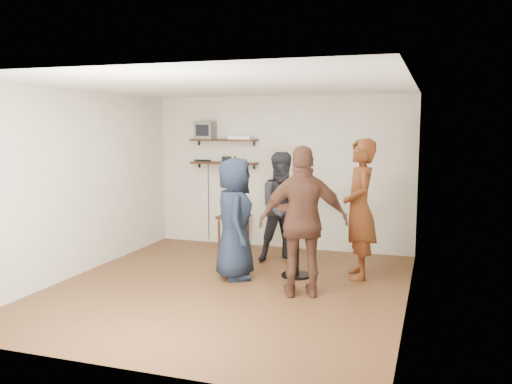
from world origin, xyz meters
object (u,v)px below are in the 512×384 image
person_navy (235,219)px  dvd_deck (241,137)px  side_table (234,221)px  person_plaid (360,209)px  crt_monitor (206,130)px  drinks_table (297,231)px  person_brown (304,222)px  radio (229,159)px  person_dark (284,207)px

person_navy → dvd_deck: bearing=-5.5°
side_table → person_plaid: size_ratio=0.30×
person_plaid → crt_monitor: bearing=-130.7°
crt_monitor → person_plaid: (2.88, -1.34, -1.05)m
drinks_table → person_plaid: (0.83, 0.23, 0.32)m
crt_monitor → person_plaid: bearing=-25.0°
dvd_deck → person_plaid: 2.76m
drinks_table → dvd_deck: bearing=131.5°
crt_monitor → person_brown: size_ratio=0.17×
person_navy → crt_monitor: bearing=10.4°
drinks_table → person_plaid: bearing=15.7°
crt_monitor → person_navy: crt_monitor is taller
person_plaid → person_brown: 1.18m
radio → side_table: size_ratio=0.38×
person_plaid → person_navy: person_plaid is taller
person_plaid → radio: bearing=-134.4°
person_dark → person_brown: (0.69, -1.58, 0.08)m
radio → drinks_table: radio is taller
crt_monitor → drinks_table: size_ratio=0.32×
drinks_table → person_navy: person_navy is taller
side_table → person_brown: size_ratio=0.31×
side_table → person_plaid: (2.27, -1.10, 0.48)m
dvd_deck → person_brown: size_ratio=0.21×
person_dark → person_navy: 1.17m
dvd_deck → crt_monitor: bearing=180.0°
radio → person_dark: (1.23, -0.81, -0.67)m
crt_monitor → person_dark: bearing=-26.1°
dvd_deck → radio: (-0.23, 0.00, -0.38)m
side_table → person_navy: (0.65, -1.67, 0.35)m
crt_monitor → person_plaid: size_ratio=0.17×
person_plaid → person_navy: (-1.62, -0.57, -0.13)m
radio → drinks_table: bearing=-44.1°
radio → side_table: bearing=-53.5°
dvd_deck → person_plaid: (2.23, -1.34, -0.93)m
dvd_deck → person_plaid: size_ratio=0.21×
person_navy → person_brown: 1.19m
side_table → drinks_table: size_ratio=0.58×
radio → person_navy: bearing=-66.5°
dvd_deck → radio: dvd_deck is taller
radio → side_table: radio is taller
dvd_deck → radio: bearing=180.0°
radio → person_plaid: bearing=-28.6°
person_brown → crt_monitor: bearing=-65.3°
radio → person_navy: person_navy is taller
dvd_deck → person_navy: dvd_deck is taller
person_dark → person_brown: 1.72m
crt_monitor → person_navy: 2.58m
person_dark → person_brown: size_ratio=0.91×
crt_monitor → dvd_deck: size_ratio=0.80×
crt_monitor → person_brown: (2.34, -2.39, -1.08)m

